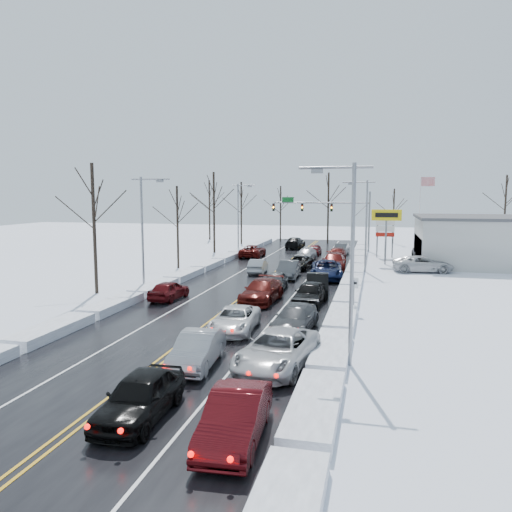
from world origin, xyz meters
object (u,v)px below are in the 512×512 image
(tires_plus_sign, at_px, (386,219))
(flagpole, at_px, (421,207))
(traffic_signal_mast, at_px, (331,210))
(queued_car_0, at_px, (141,419))
(oncoming_car_0, at_px, (258,273))

(tires_plus_sign, height_order, flagpole, flagpole)
(traffic_signal_mast, height_order, flagpole, flagpole)
(flagpole, bearing_deg, traffic_signal_mast, -170.27)
(tires_plus_sign, xyz_separation_m, queued_car_0, (-8.69, -41.17, -4.99))
(tires_plus_sign, height_order, oncoming_car_0, tires_plus_sign)
(traffic_signal_mast, distance_m, queued_car_0, 53.47)
(traffic_signal_mast, height_order, queued_car_0, traffic_signal_mast)
(traffic_signal_mast, distance_m, flagpole, 11.90)
(tires_plus_sign, bearing_deg, oncoming_car_0, -142.43)
(traffic_signal_mast, bearing_deg, flagpole, 9.73)
(oncoming_car_0, bearing_deg, traffic_signal_mast, -107.36)
(flagpole, xyz_separation_m, queued_car_0, (-13.36, -55.18, -5.93))
(tires_plus_sign, relative_size, queued_car_0, 1.28)
(traffic_signal_mast, distance_m, oncoming_car_0, 22.60)
(traffic_signal_mast, height_order, tires_plus_sign, traffic_signal_mast)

